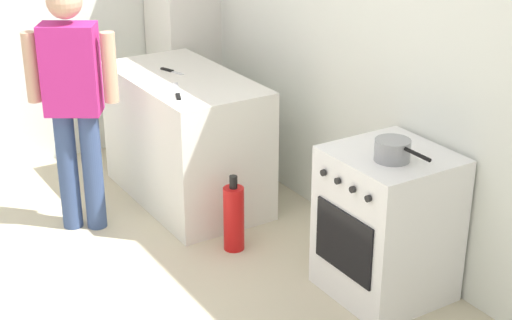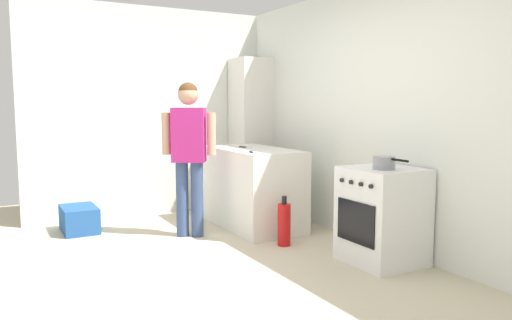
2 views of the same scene
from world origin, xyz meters
name	(u,v)px [view 1 (image 1 of 2)]	position (x,y,z in m)	size (l,w,h in m)	color
back_wall	(407,47)	(0.00, 1.95, 1.30)	(6.00, 0.10, 2.60)	silver
counter_unit	(186,138)	(-1.35, 1.20, 0.45)	(1.30, 0.70, 0.90)	silver
oven_left	(387,224)	(0.35, 1.58, 0.43)	(0.63, 0.62, 0.85)	white
pot	(393,150)	(0.42, 1.51, 0.91)	(0.37, 0.19, 0.11)	gray
knife_bread	(177,92)	(-1.06, 1.01, 0.90)	(0.34, 0.16, 0.01)	silver
knife_paring	(170,71)	(-1.50, 1.18, 0.91)	(0.21, 0.09, 0.01)	silver
person	(72,87)	(-1.31, 0.41, 0.97)	(0.35, 0.49, 1.63)	#384C7A
fire_extinguisher	(234,218)	(-0.52, 1.10, 0.22)	(0.13, 0.13, 0.50)	red
larder_cabinet	(182,25)	(-2.30, 1.68, 1.00)	(0.48, 0.44, 2.00)	silver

